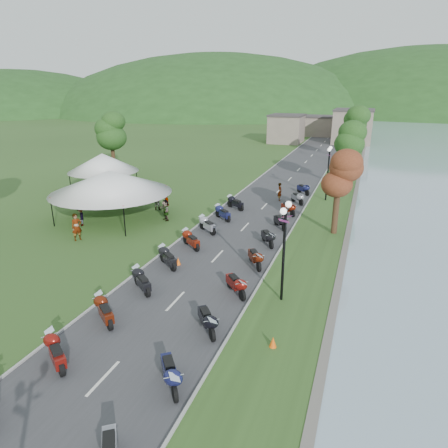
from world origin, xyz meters
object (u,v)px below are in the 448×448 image
(pedestrian_a, at_px, (78,240))
(pedestrian_b, at_px, (158,209))
(vendor_tent_main, at_px, (112,195))
(pedestrian_c, at_px, (82,226))

(pedestrian_a, distance_m, pedestrian_b, 8.71)
(vendor_tent_main, xyz_separation_m, pedestrian_c, (-1.32, -2.37, -2.00))
(pedestrian_b, distance_m, pedestrian_c, 6.84)
(vendor_tent_main, bearing_deg, pedestrian_c, -119.06)
(vendor_tent_main, height_order, pedestrian_b, vendor_tent_main)
(pedestrian_a, bearing_deg, pedestrian_b, 17.53)
(vendor_tent_main, height_order, pedestrian_a, vendor_tent_main)
(pedestrian_a, distance_m, pedestrian_c, 3.20)
(pedestrian_a, xyz_separation_m, pedestrian_b, (1.65, 8.55, 0.00))
(pedestrian_c, bearing_deg, vendor_tent_main, 111.73)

